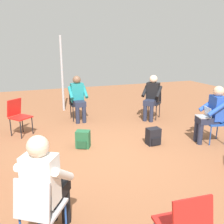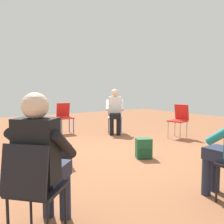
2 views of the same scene
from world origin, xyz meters
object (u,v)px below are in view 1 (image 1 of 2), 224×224
chair_south (77,102)px  person_in_teal (78,96)px  chair_southeast (18,114)px  person_in_black (152,95)px  person_in_white (46,181)px  backpack_by_empty_chair (83,140)px  chair_southwest (153,101)px  backpack_near_laptop_user (153,137)px  chair_northeast (39,207)px  chair_west (219,120)px  person_with_laptop (212,112)px

chair_south → person_in_teal: 0.26m
chair_south → chair_southeast: 1.75m
chair_southeast → person_in_black: person_in_black is taller
person_in_white → backpack_by_empty_chair: bearing=101.1°
chair_southwest → backpack_near_laptop_user: (0.98, 1.77, -0.34)m
chair_northeast → chair_southwest: size_ratio=1.00×
person_in_black → backpack_by_empty_chair: 2.69m
chair_southeast → chair_southwest: size_ratio=1.00×
chair_southwest → person_in_teal: (2.08, -0.47, 0.20)m
chair_northeast → chair_south: same height
chair_northeast → chair_southwest: 5.17m
person_in_white → backpack_by_empty_chair: 2.54m
chair_northeast → person_in_black: person_in_black is taller
person_in_teal → backpack_by_empty_chair: (0.34, 1.88, -0.54)m
backpack_near_laptop_user → backpack_by_empty_chair: (1.44, -0.36, 0.00)m
chair_west → person_in_white: bearing=126.0°
chair_southwest → person_in_white: person_in_white is taller
person_in_teal → backpack_near_laptop_user: size_ratio=3.44×
person_in_black → backpack_near_laptop_user: person_in_black is taller
person_in_teal → backpack_near_laptop_user: person_in_teal is taller
chair_southeast → person_in_teal: (-1.56, -0.63, 0.20)m
person_in_teal → chair_west: bearing=133.5°
chair_west → backpack_by_empty_chair: bearing=89.1°
chair_southeast → person_with_laptop: person_with_laptop is taller
person_with_laptop → person_in_black: bearing=23.6°
chair_southwest → person_in_black: 0.26m
chair_northeast → person_in_teal: 4.53m
person_in_white → person_with_laptop: bearing=57.7°
backpack_by_empty_chair → chair_northeast: bearing=66.8°
chair_southwest → person_in_white: bearing=94.0°
chair_southeast → person_in_white: bearing=54.5°
person_in_teal → chair_southeast: bearing=21.7°
chair_west → person_in_white: 4.09m
chair_southeast → chair_southwest: same height
chair_southeast → person_in_black: 3.53m
chair_west → person_in_black: person_in_black is taller
backpack_by_empty_chair → chair_southeast: bearing=-45.6°
chair_northeast → chair_south: (-1.38, -4.47, 0.00)m
chair_northeast → chair_south: size_ratio=1.00×
chair_west → chair_southeast: size_ratio=1.00×
chair_northeast → person_in_white: 0.26m
person_with_laptop → backpack_by_empty_chair: size_ratio=3.44×
chair_southeast → chair_southwest: (-3.64, -0.16, 0.00)m
chair_southwest → backpack_near_laptop_user: bearing=107.4°
chair_northeast → person_in_black: (-3.34, -3.72, 0.20)m
chair_west → person_in_teal: (2.48, -2.59, 0.20)m
chair_southwest → chair_northeast: bearing=94.3°
chair_west → person_in_black: bearing=27.9°
person_in_teal → backpack_near_laptop_user: 2.55m
person_in_white → person_in_black: (-3.25, -3.58, 0.00)m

